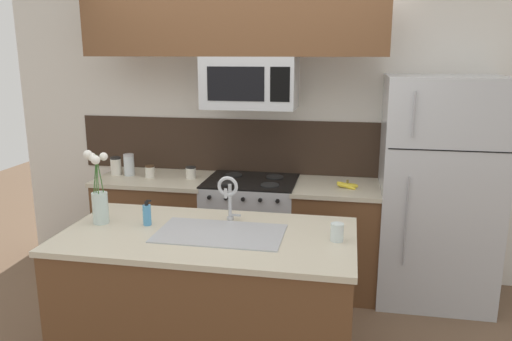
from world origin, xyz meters
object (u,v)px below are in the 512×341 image
object	(u,v)px
storage_jar_squat	(191,173)
flower_vase	(99,199)
stove_range	(251,232)
dish_soap_bottle	(147,215)
storage_jar_medium	(129,165)
sink_faucet	(228,192)
refrigerator	(437,191)
storage_jar_short	(150,172)
microwave	(250,82)
storage_jar_tall	(116,166)
banana_bunch	(347,185)
spare_glass	(337,232)

from	to	relation	value
storage_jar_squat	flower_vase	distance (m)	1.23
stove_range	dish_soap_bottle	size ratio (longest dim) A/B	5.64
storage_jar_medium	sink_faucet	bearing A→B (deg)	-42.06
refrigerator	storage_jar_short	bearing A→B (deg)	-178.90
microwave	storage_jar_medium	world-z (taller)	microwave
stove_range	storage_jar_tall	size ratio (longest dim) A/B	5.85
stove_range	storage_jar_squat	world-z (taller)	storage_jar_squat
storage_jar_short	banana_bunch	bearing A→B (deg)	-1.15
storage_jar_short	storage_jar_tall	bearing A→B (deg)	173.26
storage_jar_medium	flower_vase	world-z (taller)	flower_vase
refrigerator	storage_jar_medium	distance (m)	2.60
stove_range	microwave	bearing A→B (deg)	-89.84
sink_faucet	spare_glass	world-z (taller)	sink_faucet
storage_jar_medium	flower_vase	size ratio (longest dim) A/B	0.40
storage_jar_medium	microwave	bearing A→B (deg)	-1.70
storage_jar_tall	spare_glass	size ratio (longest dim) A/B	1.51
storage_jar_tall	dish_soap_bottle	size ratio (longest dim) A/B	0.96
storage_jar_tall	flower_vase	xyz separation A→B (m)	(0.49, -1.21, 0.08)
microwave	stove_range	bearing A→B (deg)	90.16
storage_jar_short	dish_soap_bottle	size ratio (longest dim) A/B	0.63
microwave	dish_soap_bottle	xyz separation A→B (m)	(-0.43, -1.16, -0.75)
flower_vase	storage_jar_medium	bearing A→B (deg)	106.54
stove_range	refrigerator	size ratio (longest dim) A/B	0.52
storage_jar_tall	dish_soap_bottle	bearing A→B (deg)	-56.46
sink_faucet	spare_glass	distance (m)	0.73
storage_jar_medium	spare_glass	world-z (taller)	storage_jar_medium
storage_jar_tall	storage_jar_squat	distance (m)	0.69
spare_glass	refrigerator	bearing A→B (deg)	59.16
microwave	dish_soap_bottle	world-z (taller)	microwave
spare_glass	flower_vase	size ratio (longest dim) A/B	0.22
refrigerator	dish_soap_bottle	size ratio (longest dim) A/B	10.90
storage_jar_short	stove_range	bearing A→B (deg)	1.68
microwave	banana_bunch	bearing A→B (deg)	-2.79
storage_jar_medium	storage_jar_squat	world-z (taller)	storage_jar_medium
microwave	storage_jar_short	world-z (taller)	microwave
microwave	dish_soap_bottle	distance (m)	1.45
stove_range	flower_vase	xyz separation A→B (m)	(-0.74, -1.20, 0.61)
flower_vase	stove_range	bearing A→B (deg)	58.51
dish_soap_bottle	flower_vase	world-z (taller)	flower_vase
storage_jar_tall	storage_jar_short	distance (m)	0.34
dish_soap_bottle	microwave	bearing A→B (deg)	69.66
storage_jar_medium	storage_jar_short	size ratio (longest dim) A/B	1.83
storage_jar_medium	storage_jar_squat	bearing A→B (deg)	-0.14
microwave	storage_jar_medium	bearing A→B (deg)	178.30
sink_faucet	spare_glass	xyz separation A→B (m)	(0.69, -0.20, -0.15)
refrigerator	storage_jar_squat	size ratio (longest dim) A/B	17.56
stove_range	microwave	size ratio (longest dim) A/B	1.25
dish_soap_bottle	flower_vase	size ratio (longest dim) A/B	0.35
storage_jar_short	dish_soap_bottle	distance (m)	1.24
sink_faucet	flower_vase	size ratio (longest dim) A/B	0.65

